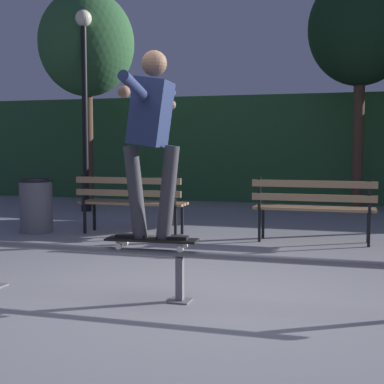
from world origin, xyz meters
name	(u,v)px	position (x,y,z in m)	size (l,w,h in m)	color
ground_plane	(183,298)	(0.00, 0.00, 0.00)	(90.00, 90.00, 0.00)	gray
hedge_backdrop	(291,149)	(0.00, 8.61, 1.22)	(24.00, 1.20, 2.43)	#2D5B33
grind_rail	(180,262)	(0.00, -0.10, 0.34)	(4.22, 0.18, 0.43)	slate
skateboard	(152,240)	(-0.25, -0.10, 0.50)	(0.79, 0.25, 0.09)	black
skateboarder	(151,128)	(-0.24, -0.10, 1.44)	(0.62, 1.41, 1.56)	black
park_bench_leftmost	(131,198)	(-1.71, 3.01, 0.54)	(1.60, 0.42, 0.88)	black
park_bench_left_center	(314,203)	(0.89, 3.01, 0.54)	(1.60, 0.42, 0.88)	black
tree_behind_benches	(361,29)	(1.48, 7.24, 3.59)	(2.07, 2.07, 4.76)	#4C3828
tree_far_left	(87,45)	(-4.08, 6.41, 3.42)	(2.01, 2.01, 4.55)	#4C3828
lamp_post_left	(84,84)	(-3.67, 5.47, 2.48)	(0.32, 0.32, 3.90)	black
trash_can	(36,205)	(-3.16, 2.83, 0.41)	(0.52, 0.52, 0.80)	slate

